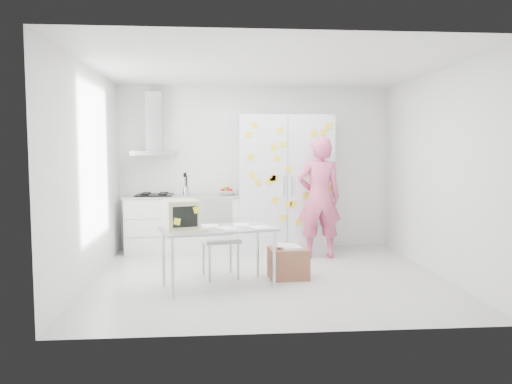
{
  "coord_description": "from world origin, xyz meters",
  "views": [
    {
      "loc": [
        -0.67,
        -6.36,
        1.67
      ],
      "look_at": [
        -0.1,
        0.64,
        1.06
      ],
      "focal_mm": 35.0,
      "sensor_mm": 36.0,
      "label": 1
    }
  ],
  "objects": [
    {
      "name": "cardboard_box",
      "position": [
        0.25,
        -0.09,
        0.2
      ],
      "size": [
        0.52,
        0.43,
        0.43
      ],
      "rotation": [
        0.0,
        0.0,
        0.07
      ],
      "color": "brown",
      "rests_on": "ground"
    },
    {
      "name": "ceiling",
      "position": [
        0.0,
        0.0,
        2.7
      ],
      "size": [
        4.5,
        4.0,
        0.02
      ],
      "primitive_type": "cube",
      "color": "white",
      "rests_on": "walls"
    },
    {
      "name": "person",
      "position": [
        0.9,
        1.1,
        0.92
      ],
      "size": [
        0.67,
        0.44,
        1.84
      ],
      "primitive_type": "imported",
      "rotation": [
        0.0,
        0.0,
        3.14
      ],
      "color": "#D7537E",
      "rests_on": "ground"
    },
    {
      "name": "floor",
      "position": [
        0.0,
        0.0,
        -0.01
      ],
      "size": [
        4.5,
        4.0,
        0.02
      ],
      "primitive_type": "cube",
      "color": "silver",
      "rests_on": "ground"
    },
    {
      "name": "counter_run",
      "position": [
        -1.2,
        1.7,
        0.47
      ],
      "size": [
        1.84,
        0.63,
        1.28
      ],
      "color": "white",
      "rests_on": "ground"
    },
    {
      "name": "tall_cabinet",
      "position": [
        0.45,
        1.67,
        1.1
      ],
      "size": [
        1.5,
        0.68,
        2.2
      ],
      "color": "silver",
      "rests_on": "ground"
    },
    {
      "name": "chair",
      "position": [
        -0.64,
        0.12,
        0.57
      ],
      "size": [
        0.55,
        0.55,
        1.02
      ],
      "rotation": [
        0.0,
        0.0,
        0.23
      ],
      "color": "#B7B7B4",
      "rests_on": "ground"
    },
    {
      "name": "desk",
      "position": [
        -0.92,
        -0.47,
        0.81
      ],
      "size": [
        1.48,
        1.02,
        1.07
      ],
      "rotation": [
        0.0,
        0.0,
        0.28
      ],
      "color": "#B0B3BB",
      "rests_on": "ground"
    },
    {
      "name": "walls",
      "position": [
        0.0,
        0.72,
        1.35
      ],
      "size": [
        4.52,
        4.01,
        2.7
      ],
      "color": "white",
      "rests_on": "ground"
    },
    {
      "name": "range_hood",
      "position": [
        -1.65,
        1.84,
        1.96
      ],
      "size": [
        0.7,
        0.48,
        1.01
      ],
      "color": "silver",
      "rests_on": "walls"
    }
  ]
}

